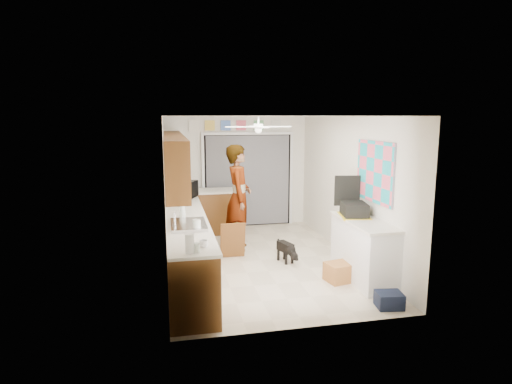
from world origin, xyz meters
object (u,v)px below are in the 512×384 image
microwave (184,190)px  navy_crate (389,300)px  soap_bottle (182,210)px  man (239,198)px  paper_towel_roll (190,244)px  suitcase (354,209)px  cardboard_box (341,272)px  dog (285,251)px  cup (204,244)px

microwave → navy_crate: 4.33m
soap_bottle → man: size_ratio=0.13×
navy_crate → man: man is taller
paper_towel_roll → suitcase: paper_towel_roll is taller
cardboard_box → microwave: bearing=133.4°
soap_bottle → paper_towel_roll: size_ratio=1.12×
navy_crate → cardboard_box: bearing=104.0°
suitcase → dog: bearing=153.9°
cup → paper_towel_roll: 0.28m
cardboard_box → man: size_ratio=0.23×
microwave → man: size_ratio=0.29×
cardboard_box → dog: size_ratio=0.92×
navy_crate → suitcase: bearing=87.0°
cup → suitcase: bearing=25.1°
microwave → cardboard_box: microwave is taller
cardboard_box → man: bearing=123.2°
soap_bottle → paper_towel_roll: 1.79m
soap_bottle → man: (1.09, 1.20, -0.07)m
suitcase → dog: suitcase is taller
navy_crate → cup: bearing=176.4°
man → cup: bearing=172.6°
navy_crate → dog: bearing=112.8°
microwave → cup: size_ratio=5.32×
suitcase → cardboard_box: size_ratio=1.07×
soap_bottle → suitcase: 2.70m
soap_bottle → cardboard_box: 2.63m
cup → suitcase: 2.74m
cup → paper_towel_roll: size_ratio=0.47×
suitcase → dog: (-0.92, 0.71, -0.85)m
paper_towel_roll → navy_crate: bearing=1.1°
man → suitcase: bearing=-125.1°
man → navy_crate: bearing=-142.2°
microwave → man: man is taller
cup → navy_crate: (2.41, -0.15, -0.88)m
cup → cardboard_box: bearing=21.5°
paper_towel_roll → man: man is taller
cup → dog: size_ratio=0.22×
paper_towel_roll → man: 3.18m
microwave → paper_towel_roll: size_ratio=2.49×
cup → man: size_ratio=0.05×
cardboard_box → dog: (-0.60, 1.02, 0.05)m
suitcase → cardboard_box: 1.01m
paper_towel_roll → microwave: bearing=88.6°
cardboard_box → paper_towel_roll: bearing=-155.7°
dog → man: bearing=109.0°
suitcase → navy_crate: size_ratio=1.46×
cardboard_box → navy_crate: 1.04m
microwave → man: bearing=-90.9°
microwave → soap_bottle: microwave is taller
paper_towel_roll → dog: (1.74, 2.08, -0.86)m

